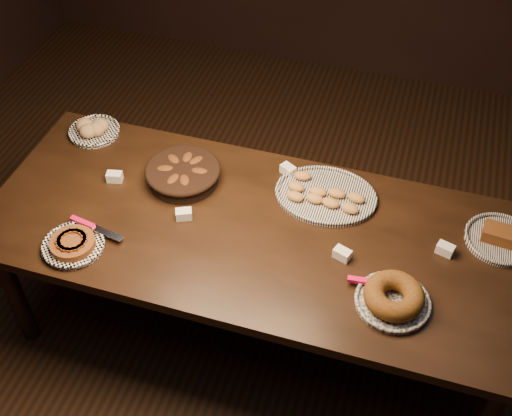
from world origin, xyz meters
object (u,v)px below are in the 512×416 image
(madeleine_platter, at_px, (325,195))
(bundt_cake_plate, at_px, (393,298))
(apple_tart_plate, at_px, (73,244))
(buffet_table, at_px, (256,239))

(madeleine_platter, distance_m, bundt_cake_plate, 0.63)
(apple_tart_plate, bearing_deg, bundt_cake_plate, -10.36)
(madeleine_platter, bearing_deg, buffet_table, -116.76)
(bundt_cake_plate, bearing_deg, madeleine_platter, 141.78)
(buffet_table, bearing_deg, bundt_cake_plate, -20.07)
(buffet_table, relative_size, apple_tart_plate, 7.50)
(apple_tart_plate, height_order, bundt_cake_plate, bundt_cake_plate)
(buffet_table, bearing_deg, madeleine_platter, 48.55)
(madeleine_platter, bearing_deg, apple_tart_plate, -132.60)
(madeleine_platter, relative_size, bundt_cake_plate, 1.36)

